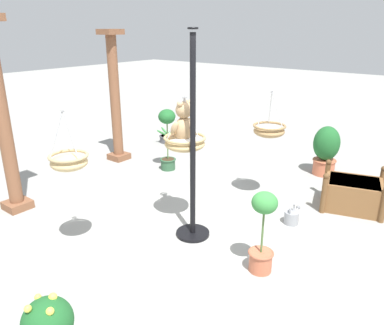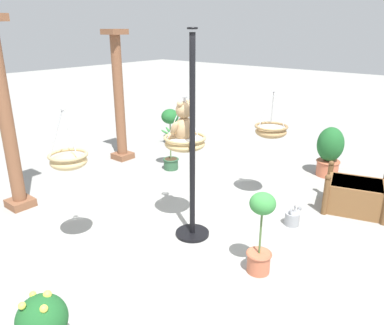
% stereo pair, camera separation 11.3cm
% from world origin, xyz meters
% --- Properties ---
extents(ground_plane, '(40.00, 40.00, 0.00)m').
position_xyz_m(ground_plane, '(0.00, 0.00, 0.00)').
color(ground_plane, gray).
extents(display_pole_central, '(0.44, 0.44, 2.59)m').
position_xyz_m(display_pole_central, '(-0.16, -0.06, 0.82)').
color(display_pole_central, black).
rests_on(display_pole_central, ground).
extents(hanging_basket_with_teddy, '(0.55, 0.55, 0.69)m').
position_xyz_m(hanging_basket_with_teddy, '(-0.01, 0.19, 1.19)').
color(hanging_basket_with_teddy, tan).
extents(teddy_bear, '(0.38, 0.34, 0.55)m').
position_xyz_m(teddy_bear, '(-0.01, 0.21, 1.43)').
color(teddy_bear, tan).
extents(hanging_basket_left_high, '(0.44, 0.44, 0.69)m').
position_xyz_m(hanging_basket_left_high, '(-1.34, 0.77, 1.18)').
color(hanging_basket_left_high, tan).
extents(hanging_basket_right_low, '(0.49, 0.49, 0.71)m').
position_xyz_m(hanging_basket_right_low, '(1.42, -0.27, 1.13)').
color(hanging_basket_right_low, '#A37F51').
extents(greenhouse_pillar_left, '(0.38, 0.38, 2.55)m').
position_xyz_m(greenhouse_pillar_left, '(1.26, 3.01, 1.23)').
color(greenhouse_pillar_left, brown).
rests_on(greenhouse_pillar_left, ground).
extents(greenhouse_pillar_right, '(0.37, 0.37, 2.76)m').
position_xyz_m(greenhouse_pillar_right, '(-1.21, 2.49, 1.33)').
color(greenhouse_pillar_right, brown).
rests_on(greenhouse_pillar_right, ground).
extents(wooden_planter_box, '(0.92, 1.02, 0.62)m').
position_xyz_m(wooden_planter_box, '(1.94, -1.46, 0.25)').
color(wooden_planter_box, brown).
rests_on(wooden_planter_box, ground).
extents(potted_plant_fern_front, '(0.29, 0.29, 0.96)m').
position_xyz_m(potted_plant_fern_front, '(-0.30, -1.13, 0.48)').
color(potted_plant_fern_front, '#BC6042').
rests_on(potted_plant_fern_front, ground).
extents(potted_plant_flowering_red, '(0.53, 0.56, 0.34)m').
position_xyz_m(potted_plant_flowering_red, '(2.78, 3.02, 0.12)').
color(potted_plant_flowering_red, '#4C4C51').
rests_on(potted_plant_flowering_red, ground).
extents(potted_plant_tall_leafy, '(0.47, 0.47, 0.91)m').
position_xyz_m(potted_plant_tall_leafy, '(3.05, -0.62, 0.48)').
color(potted_plant_tall_leafy, '#BC6042').
rests_on(potted_plant_tall_leafy, ground).
extents(potted_plant_bushy_green, '(0.32, 0.32, 1.17)m').
position_xyz_m(potted_plant_bushy_green, '(1.45, 1.81, 0.65)').
color(potted_plant_bushy_green, '#2D5638').
rests_on(potted_plant_bushy_green, ground).
extents(watering_can, '(0.35, 0.20, 0.30)m').
position_xyz_m(watering_can, '(0.94, -0.95, 0.10)').
color(watering_can, gray).
rests_on(watering_can, ground).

